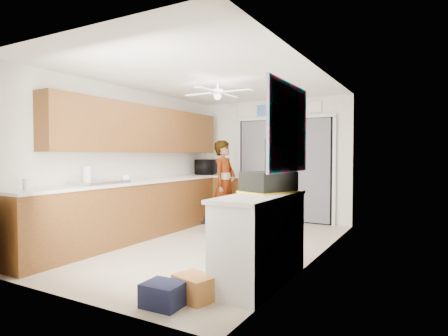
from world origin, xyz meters
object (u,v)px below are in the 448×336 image
at_px(cup, 126,179).
at_px(suitcase, 269,182).
at_px(navy_crate, 163,295).
at_px(microwave, 206,167).
at_px(paper_towel_roll, 87,175).
at_px(dog, 222,217).
at_px(cardboard_box, 195,288).
at_px(man, 224,184).

distance_m(cup, suitcase, 2.55).
bearing_deg(navy_crate, cup, 141.01).
distance_m(microwave, cup, 2.54).
bearing_deg(suitcase, navy_crate, -87.84).
xyz_separation_m(paper_towel_roll, suitcase, (2.73, 0.20, -0.01)).
bearing_deg(microwave, paper_towel_roll, 155.73).
height_order(paper_towel_roll, suitcase, paper_towel_roll).
bearing_deg(microwave, dog, -158.43).
distance_m(paper_towel_roll, suitcase, 2.73).
xyz_separation_m(suitcase, cardboard_box, (-0.32, -1.01, -0.94)).
xyz_separation_m(paper_towel_roll, dog, (1.02, 2.14, -0.82)).
distance_m(cardboard_box, dog, 3.27).
bearing_deg(navy_crate, man, 110.94).
distance_m(microwave, cardboard_box, 4.67).
relative_size(navy_crate, man, 0.21).
xyz_separation_m(man, dog, (0.10, -0.26, -0.57)).
distance_m(microwave, suitcase, 3.94).
distance_m(paper_towel_roll, navy_crate, 2.67).
xyz_separation_m(cup, dog, (0.81, 1.57, -0.75)).
xyz_separation_m(navy_crate, dog, (-1.23, 3.23, 0.14)).
distance_m(suitcase, dog, 2.71).
xyz_separation_m(microwave, paper_towel_roll, (-0.07, -3.11, -0.04)).
height_order(microwave, navy_crate, microwave).
relative_size(suitcase, navy_crate, 1.54).
bearing_deg(suitcase, cup, -165.76).
relative_size(cup, man, 0.08).
bearing_deg(dog, paper_towel_roll, -96.38).
bearing_deg(navy_crate, paper_towel_roll, 154.28).
distance_m(cup, navy_crate, 2.77).
bearing_deg(cup, suitcase, -8.45).
relative_size(man, dog, 2.63).
bearing_deg(suitcase, dog, 153.98).
bearing_deg(man, microwave, 49.81).
bearing_deg(dog, microwave, 153.59).
relative_size(suitcase, cardboard_box, 1.47).
distance_m(suitcase, navy_crate, 1.66).
relative_size(microwave, cup, 4.34).
distance_m(cardboard_box, navy_crate, 0.31).
xyz_separation_m(paper_towel_roll, man, (0.91, 2.40, -0.25)).
relative_size(cardboard_box, dog, 0.59).
xyz_separation_m(cup, cardboard_box, (2.20, -1.39, -0.88)).
height_order(paper_towel_roll, navy_crate, paper_towel_roll).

